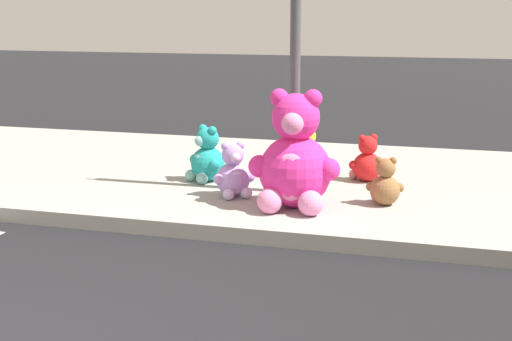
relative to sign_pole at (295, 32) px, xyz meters
name	(u,v)px	position (x,y,z in m)	size (l,w,h in m)	color
sidewalk	(228,177)	(-1.00, 0.80, -1.77)	(28.00, 4.40, 0.15)	#9E9B93
sign_pole	(295,32)	(0.00, 0.00, 0.00)	(0.56, 0.11, 3.20)	#4C4C51
plush_pink_large	(295,161)	(0.14, -0.58, -1.23)	(0.90, 0.80, 1.17)	#F22D93
plush_yellow	(305,154)	(-0.09, 0.96, -1.46)	(0.42, 0.40, 0.58)	yellow
plush_red	(367,162)	(0.68, 0.75, -1.48)	(0.38, 0.39, 0.54)	red
plush_brown	(385,185)	(0.99, -0.23, -1.50)	(0.38, 0.34, 0.49)	olive
plush_teal	(207,159)	(-1.07, 0.24, -1.44)	(0.45, 0.46, 0.64)	teal
plush_lavender	(233,175)	(-0.57, -0.34, -1.47)	(0.41, 0.42, 0.58)	#B28CD8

